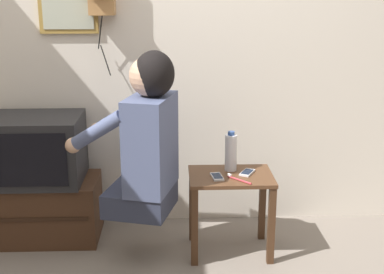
{
  "coord_description": "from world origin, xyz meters",
  "views": [
    {
      "loc": [
        0.04,
        -2.21,
        1.61
      ],
      "look_at": [
        0.15,
        0.72,
        0.75
      ],
      "focal_mm": 50.0,
      "sensor_mm": 36.0,
      "label": 1
    }
  ],
  "objects_px": {
    "framed_picture": "(68,1)",
    "cell_phone_held": "(217,177)",
    "toothbrush": "(238,179)",
    "cell_phone_spare": "(247,172)",
    "water_bottle": "(231,152)",
    "television": "(35,149)",
    "person": "(146,137)"
  },
  "relations": [
    {
      "from": "framed_picture",
      "to": "cell_phone_held",
      "type": "xyz_separation_m",
      "value": [
        0.9,
        -0.51,
        -0.98
      ]
    },
    {
      "from": "person",
      "to": "framed_picture",
      "type": "distance_m",
      "value": 1.03
    },
    {
      "from": "television",
      "to": "water_bottle",
      "type": "height_order",
      "value": "television"
    },
    {
      "from": "framed_picture",
      "to": "cell_phone_held",
      "type": "bearing_deg",
      "value": -29.56
    },
    {
      "from": "cell_phone_spare",
      "to": "water_bottle",
      "type": "bearing_deg",
      "value": 173.3
    },
    {
      "from": "person",
      "to": "cell_phone_spare",
      "type": "height_order",
      "value": "person"
    },
    {
      "from": "person",
      "to": "framed_picture",
      "type": "xyz_separation_m",
      "value": [
        -0.49,
        0.54,
        0.73
      ]
    },
    {
      "from": "cell_phone_spare",
      "to": "water_bottle",
      "type": "xyz_separation_m",
      "value": [
        -0.09,
        0.06,
        0.11
      ]
    },
    {
      "from": "television",
      "to": "cell_phone_spare",
      "type": "bearing_deg",
      "value": -8.94
    },
    {
      "from": "person",
      "to": "cell_phone_held",
      "type": "distance_m",
      "value": 0.48
    },
    {
      "from": "cell_phone_spare",
      "to": "cell_phone_held",
      "type": "bearing_deg",
      "value": -133.06
    },
    {
      "from": "cell_phone_held",
      "to": "toothbrush",
      "type": "height_order",
      "value": "toothbrush"
    },
    {
      "from": "framed_picture",
      "to": "cell_phone_held",
      "type": "relative_size",
      "value": 3.02
    },
    {
      "from": "framed_picture",
      "to": "toothbrush",
      "type": "height_order",
      "value": "framed_picture"
    },
    {
      "from": "cell_phone_held",
      "to": "toothbrush",
      "type": "relative_size",
      "value": 0.95
    },
    {
      "from": "person",
      "to": "toothbrush",
      "type": "xyz_separation_m",
      "value": [
        0.52,
        -0.02,
        -0.25
      ]
    },
    {
      "from": "person",
      "to": "framed_picture",
      "type": "relative_size",
      "value": 2.38
    },
    {
      "from": "cell_phone_held",
      "to": "water_bottle",
      "type": "relative_size",
      "value": 0.54
    },
    {
      "from": "framed_picture",
      "to": "water_bottle",
      "type": "bearing_deg",
      "value": -21.02
    },
    {
      "from": "television",
      "to": "framed_picture",
      "type": "distance_m",
      "value": 0.94
    },
    {
      "from": "cell_phone_spare",
      "to": "toothbrush",
      "type": "relative_size",
      "value": 0.99
    },
    {
      "from": "television",
      "to": "cell_phone_spare",
      "type": "relative_size",
      "value": 4.21
    },
    {
      "from": "cell_phone_spare",
      "to": "framed_picture",
      "type": "bearing_deg",
      "value": -174.41
    },
    {
      "from": "person",
      "to": "toothbrush",
      "type": "distance_m",
      "value": 0.58
    },
    {
      "from": "television",
      "to": "water_bottle",
      "type": "xyz_separation_m",
      "value": [
        1.21,
        -0.14,
        0.01
      ]
    },
    {
      "from": "person",
      "to": "toothbrush",
      "type": "bearing_deg",
      "value": -76.45
    },
    {
      "from": "water_bottle",
      "to": "toothbrush",
      "type": "distance_m",
      "value": 0.21
    },
    {
      "from": "cell_phone_held",
      "to": "cell_phone_spare",
      "type": "relative_size",
      "value": 0.95
    },
    {
      "from": "person",
      "to": "water_bottle",
      "type": "height_order",
      "value": "person"
    },
    {
      "from": "television",
      "to": "toothbrush",
      "type": "relative_size",
      "value": 4.19
    },
    {
      "from": "cell_phone_held",
      "to": "water_bottle",
      "type": "distance_m",
      "value": 0.19
    },
    {
      "from": "cell_phone_spare",
      "to": "toothbrush",
      "type": "height_order",
      "value": "toothbrush"
    }
  ]
}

